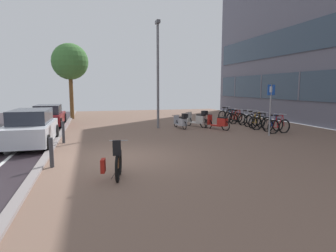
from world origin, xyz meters
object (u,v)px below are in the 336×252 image
(bicycle_rack_05, at_px, (247,119))
(bicycle_rack_08, at_px, (231,116))
(bicycle_rack_00, at_px, (279,126))
(bicycle_rack_06, at_px, (237,118))
(bicycle_foreground, at_px, (117,163))
(scooter_mid, at_px, (219,123))
(bicycle_rack_09, at_px, (225,115))
(bollard_far, at_px, (63,132))
(lamp_post, at_px, (158,70))
(parked_car_near, at_px, (31,128))
(parking_sign, at_px, (270,104))
(bicycle_rack_01, at_px, (273,125))
(bicycle_rack_02, at_px, (262,123))
(scooter_far, at_px, (182,121))
(bicycle_rack_03, at_px, (257,122))
(parked_car_far, at_px, (49,116))
(street_tree, at_px, (70,62))
(bicycle_rack_04, at_px, (252,120))
(bollard_near, at_px, (51,153))
(scooter_near, at_px, (198,119))

(bicycle_rack_05, bearing_deg, bicycle_rack_08, 89.96)
(bicycle_rack_00, distance_m, bicycle_rack_06, 4.12)
(bicycle_foreground, distance_m, scooter_mid, 9.56)
(bicycle_rack_09, bearing_deg, bollard_far, -149.91)
(lamp_post, bearing_deg, bollard_far, -145.25)
(parked_car_near, xyz_separation_m, parking_sign, (10.72, -0.65, 0.84))
(bicycle_rack_01, relative_size, parked_car_near, 0.35)
(bicycle_rack_08, xyz_separation_m, parked_car_near, (-11.83, -5.39, 0.36))
(bicycle_rack_02, relative_size, bollard_far, 1.52)
(scooter_far, relative_size, lamp_post, 0.28)
(bicycle_rack_01, relative_size, scooter_far, 0.82)
(bicycle_rack_03, xyz_separation_m, scooter_far, (-4.34, 0.85, 0.07))
(bicycle_rack_09, bearing_deg, parked_car_far, 179.81)
(bicycle_rack_05, height_order, bollard_far, bicycle_rack_05)
(bollard_far, bearing_deg, bicycle_rack_05, 17.49)
(parked_car_near, bearing_deg, bicycle_rack_06, 19.20)
(bicycle_rack_06, xyz_separation_m, parking_sign, (-0.83, -4.67, 1.18))
(bicycle_rack_05, relative_size, bicycle_rack_08, 1.07)
(bicycle_rack_00, bearing_deg, scooter_mid, 140.18)
(bicycle_rack_03, relative_size, bollard_far, 1.47)
(bollard_far, bearing_deg, scooter_far, 24.66)
(bicycle_rack_01, distance_m, bicycle_rack_03, 1.38)
(bicycle_rack_08, bearing_deg, bicycle_rack_01, -90.38)
(bicycle_rack_05, bearing_deg, lamp_post, 179.49)
(bicycle_rack_08, xyz_separation_m, scooter_mid, (-2.58, -3.48, 0.07))
(bicycle_rack_03, relative_size, street_tree, 0.25)
(bicycle_rack_06, xyz_separation_m, scooter_far, (-4.19, -1.21, 0.08))
(bicycle_rack_08, xyz_separation_m, street_tree, (-10.82, 4.54, 3.86))
(bicycle_rack_04, height_order, bicycle_rack_06, bicycle_rack_04)
(lamp_post, bearing_deg, bicycle_foreground, -109.75)
(bicycle_rack_01, bearing_deg, bicycle_rack_08, 89.62)
(bicycle_rack_09, distance_m, parked_car_far, 11.87)
(bicycle_rack_08, distance_m, parked_car_far, 11.99)
(parked_car_far, height_order, bollard_far, parked_car_far)
(bicycle_rack_04, height_order, lamp_post, lamp_post)
(bicycle_rack_06, bearing_deg, bicycle_rack_05, -67.86)
(bicycle_rack_08, relative_size, parking_sign, 0.51)
(bicycle_rack_01, bearing_deg, bollard_near, -157.33)
(bicycle_rack_02, relative_size, bollard_near, 1.60)
(parking_sign, height_order, lamp_post, lamp_post)
(bicycle_rack_06, xyz_separation_m, bollard_near, (-10.32, -7.84, 0.10))
(bicycle_rack_01, height_order, scooter_far, bicycle_rack_01)
(bicycle_rack_03, distance_m, scooter_far, 4.42)
(scooter_near, bearing_deg, bicycle_rack_02, -32.46)
(street_tree, xyz_separation_m, bollard_far, (0.22, -9.94, -3.73))
(bicycle_foreground, height_order, bicycle_rack_09, bicycle_foreground)
(bicycle_rack_06, bearing_deg, bollard_far, -158.69)
(bicycle_rack_09, bearing_deg, bicycle_rack_02, -92.10)
(street_tree, distance_m, bollard_far, 10.62)
(bicycle_rack_05, distance_m, lamp_post, 6.44)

